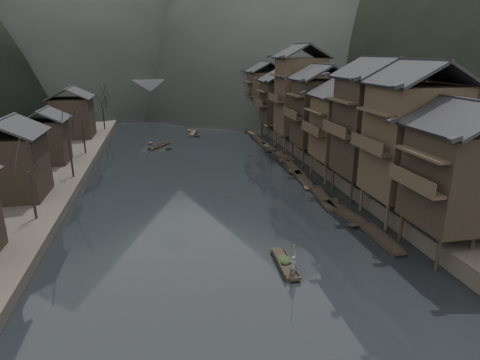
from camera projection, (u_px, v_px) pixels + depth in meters
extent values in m
plane|color=black|center=(225.00, 228.00, 36.86)|extent=(300.00, 300.00, 0.00)
cube|color=#2D2823|center=(365.00, 128.00, 80.40)|extent=(40.00, 200.00, 1.80)
cylinder|color=black|center=(438.00, 255.00, 29.35)|extent=(0.30, 0.30, 2.90)
cylinder|color=black|center=(401.00, 228.00, 33.84)|extent=(0.30, 0.30, 2.90)
cylinder|color=black|center=(471.00, 251.00, 29.86)|extent=(0.30, 0.30, 2.90)
cylinder|color=black|center=(430.00, 225.00, 34.35)|extent=(0.30, 0.30, 2.90)
cube|color=black|center=(463.00, 178.00, 30.65)|extent=(7.00, 6.00, 7.36)
cube|color=#2C2318|center=(416.00, 186.00, 30.03)|extent=(1.20, 5.70, 0.25)
cylinder|color=#2C2318|center=(387.00, 218.00, 35.90)|extent=(0.30, 0.30, 2.90)
cylinder|color=#2C2318|center=(361.00, 199.00, 40.38)|extent=(0.30, 0.30, 2.90)
cylinder|color=#2C2318|center=(414.00, 215.00, 36.40)|extent=(0.30, 0.30, 2.90)
cylinder|color=#2C2318|center=(386.00, 197.00, 40.89)|extent=(0.30, 0.30, 2.90)
cube|color=#2C2318|center=(411.00, 141.00, 36.78)|extent=(7.00, 6.00, 10.07)
cube|color=#2C2318|center=(371.00, 149.00, 36.19)|extent=(1.20, 5.70, 0.25)
cylinder|color=black|center=(351.00, 192.00, 42.44)|extent=(0.30, 0.30, 2.90)
cylinder|color=black|center=(333.00, 179.00, 46.92)|extent=(0.30, 0.30, 2.90)
cylinder|color=black|center=(375.00, 190.00, 42.94)|extent=(0.30, 0.30, 2.90)
cylinder|color=black|center=(355.00, 177.00, 47.43)|extent=(0.30, 0.30, 2.90)
cube|color=black|center=(373.00, 127.00, 43.29)|extent=(7.00, 6.00, 10.25)
cube|color=#2C2318|center=(338.00, 133.00, 42.71)|extent=(1.20, 5.70, 0.25)
cylinder|color=#2C2318|center=(326.00, 173.00, 48.98)|extent=(0.30, 0.30, 2.90)
cylinder|color=#2C2318|center=(311.00, 163.00, 53.46)|extent=(0.30, 0.30, 2.90)
cylinder|color=#2C2318|center=(346.00, 172.00, 49.48)|extent=(0.30, 0.30, 2.90)
cylinder|color=#2C2318|center=(331.00, 162.00, 53.97)|extent=(0.30, 0.30, 2.90)
cube|color=#2C2318|center=(344.00, 128.00, 50.23)|extent=(7.00, 6.00, 7.61)
cube|color=#2C2318|center=(314.00, 132.00, 49.61)|extent=(1.20, 5.70, 0.25)
cylinder|color=black|center=(303.00, 157.00, 56.45)|extent=(0.30, 0.30, 2.90)
cylinder|color=black|center=(292.00, 150.00, 60.94)|extent=(0.30, 0.30, 2.90)
cylinder|color=black|center=(322.00, 156.00, 56.96)|extent=(0.30, 0.30, 2.90)
cylinder|color=black|center=(310.00, 149.00, 61.44)|extent=(0.30, 0.30, 2.90)
cube|color=black|center=(320.00, 113.00, 57.48)|extent=(7.00, 6.00, 9.11)
cube|color=#2C2318|center=(293.00, 117.00, 56.88)|extent=(1.20, 5.70, 0.25)
cylinder|color=#2C2318|center=(284.00, 144.00, 64.86)|extent=(0.30, 0.30, 2.90)
cylinder|color=#2C2318|center=(276.00, 138.00, 69.35)|extent=(0.30, 0.30, 2.90)
cylinder|color=#2C2318|center=(300.00, 143.00, 65.37)|extent=(0.30, 0.30, 2.90)
cylinder|color=#2C2318|center=(291.00, 137.00, 69.85)|extent=(0.30, 0.30, 2.90)
cube|color=#2C2318|center=(300.00, 96.00, 65.46)|extent=(7.00, 6.00, 11.95)
cube|color=#2C2318|center=(276.00, 100.00, 64.90)|extent=(1.20, 5.70, 0.25)
cylinder|color=black|center=(268.00, 132.00, 74.21)|extent=(0.30, 0.30, 2.90)
cylinder|color=black|center=(262.00, 128.00, 78.69)|extent=(0.30, 0.30, 2.90)
cylinder|color=black|center=(283.00, 132.00, 74.71)|extent=(0.30, 0.30, 2.90)
cylinder|color=black|center=(275.00, 127.00, 79.20)|extent=(0.30, 0.30, 2.90)
cube|color=black|center=(282.00, 102.00, 75.45)|extent=(7.00, 6.00, 7.68)
cube|color=#2C2318|center=(261.00, 105.00, 74.83)|extent=(1.20, 5.70, 0.25)
cylinder|color=#2C2318|center=(254.00, 122.00, 85.42)|extent=(0.30, 0.30, 2.90)
cylinder|color=#2C2318|center=(249.00, 118.00, 89.91)|extent=(0.30, 0.30, 2.90)
cylinder|color=#2C2318|center=(266.00, 121.00, 85.93)|extent=(0.30, 0.30, 2.90)
cylinder|color=#2C2318|center=(261.00, 118.00, 90.41)|extent=(0.30, 0.30, 2.90)
cube|color=#2C2318|center=(265.00, 93.00, 86.50)|extent=(7.00, 6.00, 8.75)
cube|color=#2C2318|center=(247.00, 96.00, 85.90)|extent=(1.20, 5.70, 0.25)
cube|color=black|center=(12.00, 165.00, 41.07)|extent=(6.00, 6.00, 6.50)
cube|color=black|center=(47.00, 140.00, 54.26)|extent=(5.00, 5.00, 5.80)
cube|color=black|center=(73.00, 116.00, 70.93)|extent=(6.50, 6.50, 6.80)
cylinder|color=black|center=(31.00, 193.00, 35.87)|extent=(0.24, 0.24, 4.45)
cylinder|color=black|center=(62.00, 154.00, 47.81)|extent=(0.24, 0.24, 5.25)
cylinder|color=black|center=(81.00, 137.00, 59.53)|extent=(0.24, 0.24, 4.38)
cylinder|color=black|center=(99.00, 117.00, 78.14)|extent=(0.24, 0.24, 4.27)
cylinder|color=black|center=(107.00, 107.00, 89.79)|extent=(0.24, 0.24, 5.03)
cube|color=black|center=(380.00, 238.00, 34.54)|extent=(1.15, 5.95, 0.30)
cube|color=black|center=(380.00, 236.00, 34.49)|extent=(1.21, 5.83, 0.10)
cube|color=black|center=(364.00, 223.00, 37.16)|extent=(0.94, 0.74, 0.32)
cube|color=black|center=(399.00, 252.00, 31.84)|extent=(0.94, 0.74, 0.32)
cube|color=black|center=(343.00, 213.00, 40.04)|extent=(1.95, 6.72, 0.30)
cube|color=black|center=(343.00, 211.00, 39.98)|extent=(1.99, 6.60, 0.10)
cube|color=black|center=(334.00, 200.00, 43.02)|extent=(1.03, 0.93, 0.34)
cube|color=black|center=(354.00, 224.00, 36.97)|extent=(1.03, 0.93, 0.34)
cube|color=black|center=(323.00, 199.00, 43.88)|extent=(1.92, 7.51, 0.30)
cube|color=black|center=(323.00, 197.00, 43.83)|extent=(1.96, 7.36, 0.10)
cube|color=black|center=(308.00, 187.00, 47.08)|extent=(1.03, 1.01, 0.36)
cube|color=black|center=(340.00, 209.00, 40.60)|extent=(1.03, 1.01, 0.36)
cube|color=black|center=(302.00, 179.00, 50.71)|extent=(1.69, 6.74, 0.30)
cube|color=black|center=(302.00, 177.00, 50.66)|extent=(1.74, 6.61, 0.10)
cube|color=black|center=(292.00, 171.00, 53.59)|extent=(1.00, 0.90, 0.34)
cube|color=black|center=(314.00, 185.00, 47.74)|extent=(1.00, 0.90, 0.34)
cube|color=black|center=(292.00, 168.00, 55.62)|extent=(1.75, 7.38, 0.30)
cube|color=black|center=(292.00, 166.00, 55.57)|extent=(1.79, 7.24, 0.10)
cube|color=black|center=(282.00, 160.00, 58.79)|extent=(1.01, 0.98, 0.36)
cube|color=black|center=(303.00, 174.00, 52.37)|extent=(1.01, 0.98, 0.36)
cube|color=black|center=(283.00, 157.00, 61.14)|extent=(1.90, 6.01, 0.30)
cube|color=black|center=(283.00, 156.00, 61.08)|extent=(1.93, 5.90, 0.10)
cube|color=black|center=(280.00, 152.00, 63.79)|extent=(1.03, 0.85, 0.32)
cube|color=black|center=(286.00, 161.00, 58.39)|extent=(1.03, 0.85, 0.32)
cube|color=black|center=(267.00, 147.00, 67.67)|extent=(1.77, 6.17, 0.30)
cube|color=black|center=(267.00, 146.00, 67.62)|extent=(1.81, 6.06, 0.10)
cube|color=black|center=(264.00, 142.00, 70.40)|extent=(1.01, 0.85, 0.33)
cube|color=black|center=(270.00, 150.00, 64.86)|extent=(1.01, 0.85, 0.33)
cube|color=black|center=(260.00, 141.00, 71.98)|extent=(1.35, 6.31, 0.30)
cube|color=black|center=(260.00, 140.00, 71.93)|extent=(1.40, 6.19, 0.10)
cube|color=black|center=(257.00, 137.00, 74.78)|extent=(0.97, 0.81, 0.33)
cube|color=black|center=(263.00, 144.00, 69.11)|extent=(0.97, 0.81, 0.33)
cube|color=black|center=(251.00, 134.00, 78.81)|extent=(1.70, 7.27, 0.30)
cube|color=black|center=(251.00, 133.00, 78.75)|extent=(1.74, 7.13, 0.10)
cube|color=black|center=(249.00, 130.00, 82.04)|extent=(1.01, 0.96, 0.36)
cube|color=black|center=(254.00, 136.00, 75.49)|extent=(1.01, 0.96, 0.36)
cube|color=black|center=(244.00, 128.00, 84.23)|extent=(1.28, 7.52, 0.30)
cube|color=black|center=(244.00, 127.00, 84.18)|extent=(1.33, 7.37, 0.10)
cube|color=black|center=(241.00, 125.00, 87.53)|extent=(0.96, 0.94, 0.36)
cube|color=black|center=(248.00, 131.00, 80.85)|extent=(0.96, 0.94, 0.36)
cube|color=black|center=(238.00, 124.00, 89.22)|extent=(1.15, 6.84, 0.30)
cube|color=black|center=(238.00, 123.00, 89.17)|extent=(1.21, 6.70, 0.10)
cube|color=black|center=(236.00, 121.00, 92.25)|extent=(0.94, 0.85, 0.35)
cube|color=black|center=(241.00, 126.00, 86.11)|extent=(0.94, 0.85, 0.35)
cube|color=black|center=(236.00, 119.00, 95.55)|extent=(1.26, 6.53, 0.30)
cube|color=black|center=(236.00, 118.00, 95.49)|extent=(1.31, 6.40, 0.10)
cube|color=black|center=(233.00, 117.00, 98.41)|extent=(0.95, 0.82, 0.34)
cube|color=black|center=(239.00, 121.00, 92.60)|extent=(0.95, 0.82, 0.34)
cube|color=black|center=(159.00, 146.00, 68.58)|extent=(3.85, 5.24, 0.30)
cube|color=black|center=(159.00, 145.00, 68.53)|extent=(3.84, 5.17, 0.10)
cube|color=black|center=(151.00, 142.00, 70.38)|extent=(1.09, 1.04, 0.32)
cube|color=black|center=(168.00, 147.00, 66.70)|extent=(1.09, 1.04, 0.32)
cube|color=black|center=(193.00, 133.00, 79.13)|extent=(2.10, 5.84, 0.30)
cube|color=black|center=(193.00, 132.00, 79.07)|extent=(2.13, 5.74, 0.10)
cube|color=black|center=(189.00, 130.00, 81.52)|extent=(0.97, 0.86, 0.32)
cube|color=black|center=(197.00, 135.00, 76.65)|extent=(0.97, 0.86, 0.32)
cube|color=black|center=(173.00, 120.00, 94.84)|extent=(1.31, 5.21, 0.30)
cube|color=black|center=(173.00, 119.00, 94.78)|extent=(1.36, 5.11, 0.10)
cube|color=black|center=(173.00, 118.00, 97.13)|extent=(0.89, 0.69, 0.30)
cube|color=black|center=(173.00, 121.00, 92.45)|extent=(0.89, 0.69, 0.30)
cube|color=#4C4C4F|center=(180.00, 86.00, 101.94)|extent=(40.00, 6.00, 1.60)
cube|color=#4C4C4F|center=(180.00, 81.00, 99.02)|extent=(40.00, 0.50, 1.00)
cube|color=#4C4C4F|center=(179.00, 80.00, 104.06)|extent=(40.00, 0.50, 1.00)
cube|color=#4C4C4F|center=(124.00, 103.00, 100.58)|extent=(3.20, 6.00, 6.40)
cube|color=#4C4C4F|center=(163.00, 102.00, 102.33)|extent=(3.20, 6.00, 6.40)
cube|color=#4C4C4F|center=(198.00, 101.00, 103.99)|extent=(3.20, 6.00, 6.40)
cube|color=#4C4C4F|center=(234.00, 101.00, 105.73)|extent=(3.20, 6.00, 6.40)
cube|color=black|center=(285.00, 264.00, 30.27)|extent=(1.13, 4.46, 0.30)
cube|color=black|center=(285.00, 262.00, 30.22)|extent=(1.18, 4.37, 0.10)
cube|color=black|center=(276.00, 250.00, 32.20)|extent=(0.84, 0.59, 0.29)
cube|color=black|center=(295.00, 277.00, 28.26)|extent=(0.84, 0.59, 0.29)
ellipsoid|color=black|center=(284.00, 256.00, 30.30)|extent=(1.06, 1.39, 0.63)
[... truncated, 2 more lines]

